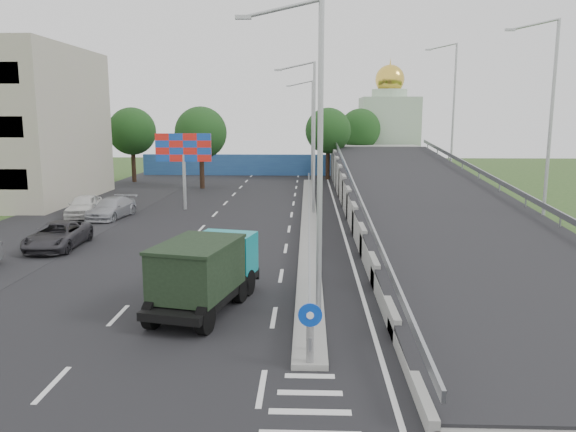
{
  "coord_description": "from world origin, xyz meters",
  "views": [
    {
      "loc": [
        -0.08,
        -11.95,
        6.71
      ],
      "look_at": [
        -0.99,
        13.3,
        2.2
      ],
      "focal_mm": 35.0,
      "sensor_mm": 36.0,
      "label": 1
    }
  ],
  "objects_px": {
    "lamp_post_mid": "(311,130)",
    "church": "(388,127)",
    "lamp_post_far": "(310,125)",
    "billboard": "(183,152)",
    "parked_car_e": "(84,206)",
    "dump_truck": "(206,270)",
    "parked_car_d": "(112,208)",
    "lamp_post_near": "(314,145)",
    "parked_car_c": "(58,236)",
    "sign_bollard": "(310,333)"
  },
  "relations": [
    {
      "from": "lamp_post_near",
      "to": "church",
      "type": "distance_m",
      "value": 54.9
    },
    {
      "from": "parked_car_c",
      "to": "church",
      "type": "bearing_deg",
      "value": 60.81
    },
    {
      "from": "lamp_post_near",
      "to": "church",
      "type": "relative_size",
      "value": 0.73
    },
    {
      "from": "lamp_post_near",
      "to": "lamp_post_mid",
      "type": "xyz_separation_m",
      "value": [
        0.0,
        20.0,
        0.0
      ]
    },
    {
      "from": "lamp_post_mid",
      "to": "church",
      "type": "bearing_deg",
      "value": 73.78
    },
    {
      "from": "sign_bollard",
      "to": "billboard",
      "type": "height_order",
      "value": "billboard"
    },
    {
      "from": "lamp_post_far",
      "to": "parked_car_d",
      "type": "bearing_deg",
      "value": -121.51
    },
    {
      "from": "lamp_post_near",
      "to": "parked_car_e",
      "type": "height_order",
      "value": "lamp_post_near"
    },
    {
      "from": "lamp_post_mid",
      "to": "church",
      "type": "height_order",
      "value": "church"
    },
    {
      "from": "sign_bollard",
      "to": "dump_truck",
      "type": "xyz_separation_m",
      "value": [
        -3.63,
        4.75,
        0.38
      ]
    },
    {
      "from": "billboard",
      "to": "dump_truck",
      "type": "height_order",
      "value": "billboard"
    },
    {
      "from": "lamp_post_near",
      "to": "parked_car_c",
      "type": "distance_m",
      "value": 17.03
    },
    {
      "from": "lamp_post_far",
      "to": "dump_truck",
      "type": "xyz_separation_m",
      "value": [
        -3.74,
        -39.08,
        -4.4
      ]
    },
    {
      "from": "parked_car_c",
      "to": "parked_car_d",
      "type": "xyz_separation_m",
      "value": [
        -0.24,
        8.67,
        0.01
      ]
    },
    {
      "from": "billboard",
      "to": "parked_car_e",
      "type": "height_order",
      "value": "billboard"
    },
    {
      "from": "church",
      "to": "parked_car_d",
      "type": "distance_m",
      "value": 42.72
    },
    {
      "from": "lamp_post_far",
      "to": "parked_car_e",
      "type": "bearing_deg",
      "value": -125.97
    },
    {
      "from": "sign_bollard",
      "to": "church",
      "type": "xyz_separation_m",
      "value": [
        10.0,
        57.83,
        4.28
      ]
    },
    {
      "from": "church",
      "to": "parked_car_c",
      "type": "distance_m",
      "value": 50.07
    },
    {
      "from": "sign_bollard",
      "to": "parked_car_d",
      "type": "height_order",
      "value": "sign_bollard"
    },
    {
      "from": "church",
      "to": "parked_car_c",
      "type": "relative_size",
      "value": 2.86
    },
    {
      "from": "sign_bollard",
      "to": "parked_car_d",
      "type": "relative_size",
      "value": 0.36
    },
    {
      "from": "lamp_post_mid",
      "to": "lamp_post_far",
      "type": "bearing_deg",
      "value": 90.0
    },
    {
      "from": "lamp_post_mid",
      "to": "billboard",
      "type": "xyz_separation_m",
      "value": [
        -9.11,
        2.0,
        -1.62
      ]
    },
    {
      "from": "sign_bollard",
      "to": "parked_car_e",
      "type": "xyz_separation_m",
      "value": [
        -15.19,
        22.74,
        -0.29
      ]
    },
    {
      "from": "sign_bollard",
      "to": "parked_car_d",
      "type": "xyz_separation_m",
      "value": [
        -13.14,
        22.21,
        -0.35
      ]
    },
    {
      "from": "church",
      "to": "lamp_post_near",
      "type": "bearing_deg",
      "value": -100.38
    },
    {
      "from": "sign_bollard",
      "to": "parked_car_d",
      "type": "distance_m",
      "value": 25.81
    },
    {
      "from": "sign_bollard",
      "to": "parked_car_c",
      "type": "relative_size",
      "value": 0.35
    },
    {
      "from": "parked_car_c",
      "to": "parked_car_e",
      "type": "xyz_separation_m",
      "value": [
        -2.3,
        9.2,
        0.07
      ]
    },
    {
      "from": "billboard",
      "to": "parked_car_c",
      "type": "height_order",
      "value": "billboard"
    },
    {
      "from": "billboard",
      "to": "parked_car_c",
      "type": "xyz_separation_m",
      "value": [
        -3.9,
        -12.28,
        -3.52
      ]
    },
    {
      "from": "lamp_post_mid",
      "to": "parked_car_e",
      "type": "relative_size",
      "value": 2.31
    },
    {
      "from": "lamp_post_mid",
      "to": "billboard",
      "type": "height_order",
      "value": "lamp_post_mid"
    },
    {
      "from": "parked_car_d",
      "to": "parked_car_e",
      "type": "distance_m",
      "value": 2.12
    },
    {
      "from": "dump_truck",
      "to": "parked_car_c",
      "type": "height_order",
      "value": "dump_truck"
    },
    {
      "from": "sign_bollard",
      "to": "church",
      "type": "bearing_deg",
      "value": 80.19
    },
    {
      "from": "lamp_post_far",
      "to": "parked_car_c",
      "type": "height_order",
      "value": "lamp_post_far"
    },
    {
      "from": "dump_truck",
      "to": "billboard",
      "type": "bearing_deg",
      "value": 117.34
    },
    {
      "from": "lamp_post_mid",
      "to": "parked_car_d",
      "type": "height_order",
      "value": "lamp_post_mid"
    },
    {
      "from": "billboard",
      "to": "parked_car_c",
      "type": "relative_size",
      "value": 1.14
    },
    {
      "from": "sign_bollard",
      "to": "lamp_post_mid",
      "type": "xyz_separation_m",
      "value": [
        0.11,
        23.83,
        4.77
      ]
    },
    {
      "from": "church",
      "to": "billboard",
      "type": "distance_m",
      "value": 37.23
    },
    {
      "from": "lamp_post_far",
      "to": "dump_truck",
      "type": "bearing_deg",
      "value": -95.46
    },
    {
      "from": "parked_car_d",
      "to": "lamp_post_near",
      "type": "bearing_deg",
      "value": -46.39
    },
    {
      "from": "sign_bollard",
      "to": "billboard",
      "type": "bearing_deg",
      "value": 109.21
    },
    {
      "from": "dump_truck",
      "to": "parked_car_d",
      "type": "bearing_deg",
      "value": 131.61
    },
    {
      "from": "lamp_post_far",
      "to": "billboard",
      "type": "distance_m",
      "value": 20.24
    },
    {
      "from": "parked_car_e",
      "to": "dump_truck",
      "type": "bearing_deg",
      "value": -63.24
    },
    {
      "from": "lamp_post_far",
      "to": "billboard",
      "type": "relative_size",
      "value": 1.83
    }
  ]
}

